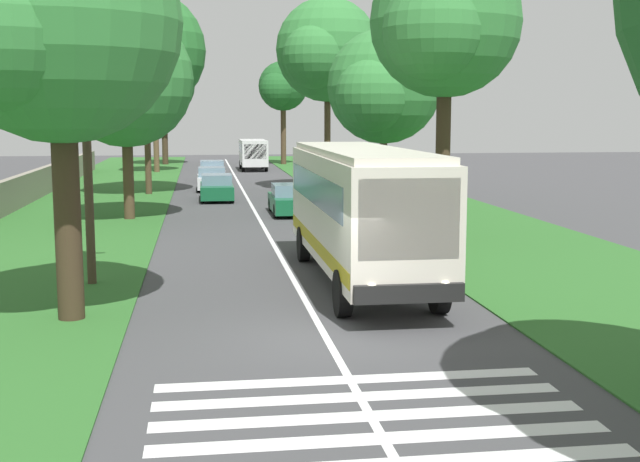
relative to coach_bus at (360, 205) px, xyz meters
The scene contains 21 objects.
ground 6.15m from the coach_bus, 161.81° to the left, with size 160.00×160.00×0.00m, color #424244.
grass_verge_left 13.97m from the coach_bus, 46.40° to the left, with size 120.00×8.00×0.04m, color #2D6628.
grass_verge_right 11.67m from the coach_bus, 33.90° to the right, with size 120.00×8.00×0.04m, color #2D6628.
centre_line 9.93m from the coach_bus, 10.70° to the left, with size 110.00×0.16×0.01m, color silver.
coach_bus is the anchor object (origin of this frame).
zebra_crossing 10.67m from the coach_bus, behind, with size 4.05×6.80×0.01m.
trailing_car_0 16.05m from the coach_bus, ahead, with size 4.30×1.78×1.43m.
trailing_car_1 23.17m from the coach_bus, ahead, with size 4.30×1.78×1.43m.
trailing_car_2 29.30m from the coach_bus, ahead, with size 4.30×1.78×1.43m.
trailing_car_3 36.77m from the coach_bus, ahead, with size 4.30×1.78×1.43m.
trailing_minibus_0 47.37m from the coach_bus, ahead, with size 6.00×2.14×2.53m.
roadside_tree_left_0 17.30m from the coach_bus, 27.14° to the left, with size 6.99×5.92×9.08m.
roadside_tree_left_1 46.56m from the coach_bus, 10.03° to the left, with size 6.00×5.05×9.83m.
roadside_tree_left_2 56.91m from the coach_bus, ahead, with size 6.95×5.73×10.14m.
roadside_tree_left_3 9.18m from the coach_bus, 113.59° to the left, with size 6.29×5.32×9.27m.
roadside_tree_left_4 28.53m from the coach_bus, 15.77° to the left, with size 8.76×6.94×11.68m.
roadside_tree_right_0 18.33m from the coach_bus, 14.05° to the right, with size 6.84×5.52×8.70m.
roadside_tree_right_1 10.32m from the coach_bus, 30.56° to the right, with size 6.71×5.50×10.70m.
roadside_tree_right_3 28.74m from the coach_bus, ahead, with size 7.47×6.22×11.56m.
roadside_tree_right_4 55.10m from the coach_bus, ahead, with size 5.63×4.57×9.48m.
utility_pole 7.76m from the coach_bus, 85.21° to the left, with size 0.24×1.40×8.70m.
Camera 1 is at (-16.90, 2.53, 4.64)m, focal length 46.48 mm.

